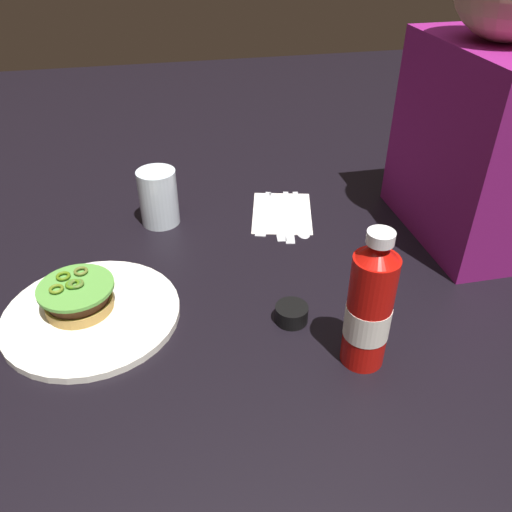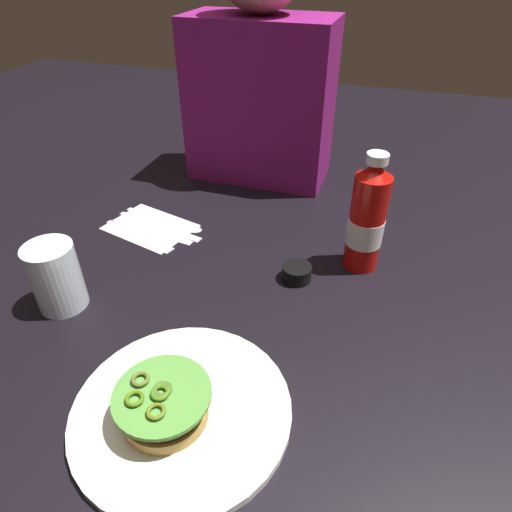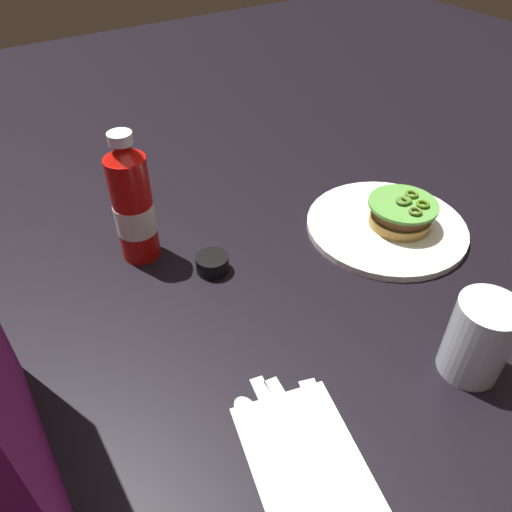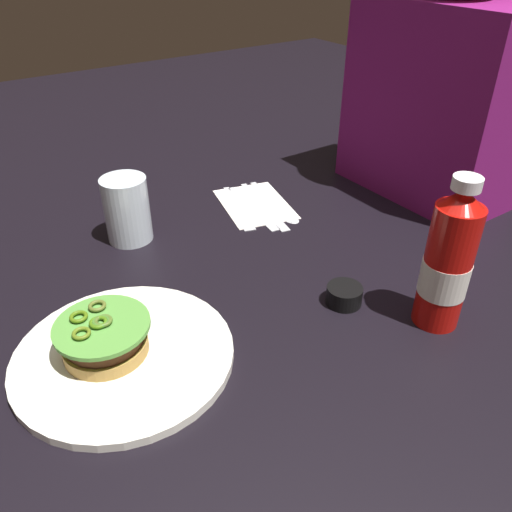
% 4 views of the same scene
% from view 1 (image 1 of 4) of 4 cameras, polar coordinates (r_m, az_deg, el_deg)
% --- Properties ---
extents(ground_plane, '(3.00, 3.00, 0.00)m').
position_cam_1_polar(ground_plane, '(0.93, -9.62, -3.30)').
color(ground_plane, black).
extents(dinner_plate, '(0.28, 0.28, 0.01)m').
position_cam_1_polar(dinner_plate, '(0.89, -17.69, -6.16)').
color(dinner_plate, white).
rests_on(dinner_plate, ground_plane).
extents(burger_sandwich, '(0.12, 0.12, 0.05)m').
position_cam_1_polar(burger_sandwich, '(0.89, -19.11, -4.24)').
color(burger_sandwich, '#B38841').
rests_on(burger_sandwich, dinner_plate).
extents(ketchup_bottle, '(0.06, 0.06, 0.22)m').
position_cam_1_polar(ketchup_bottle, '(0.74, 12.19, -5.62)').
color(ketchup_bottle, red).
rests_on(ketchup_bottle, ground_plane).
extents(water_glass, '(0.08, 0.08, 0.12)m').
position_cam_1_polar(water_glass, '(1.09, -10.97, 6.31)').
color(water_glass, silver).
rests_on(water_glass, ground_plane).
extents(condiment_cup, '(0.05, 0.05, 0.03)m').
position_cam_1_polar(condiment_cup, '(0.84, 3.80, -6.35)').
color(condiment_cup, black).
rests_on(condiment_cup, ground_plane).
extents(napkin, '(0.20, 0.16, 0.00)m').
position_cam_1_polar(napkin, '(1.13, 2.77, 4.78)').
color(napkin, white).
rests_on(napkin, ground_plane).
extents(fork_utensil, '(0.19, 0.07, 0.00)m').
position_cam_1_polar(fork_utensil, '(1.11, 0.76, 4.49)').
color(fork_utensil, silver).
rests_on(fork_utensil, napkin).
extents(butter_knife, '(0.20, 0.04, 0.00)m').
position_cam_1_polar(butter_knife, '(1.11, 2.27, 4.27)').
color(butter_knife, silver).
rests_on(butter_knife, napkin).
extents(steak_knife, '(0.22, 0.06, 0.00)m').
position_cam_1_polar(steak_knife, '(1.10, 3.47, 4.21)').
color(steak_knife, silver).
rests_on(steak_knife, napkin).
extents(spoon_utensil, '(0.20, 0.05, 0.00)m').
position_cam_1_polar(spoon_utensil, '(1.10, 4.84, 4.10)').
color(spoon_utensil, silver).
rests_on(spoon_utensil, napkin).
extents(diner_person, '(0.33, 0.19, 0.56)m').
position_cam_1_polar(diner_person, '(1.04, 23.53, 14.35)').
color(diner_person, '#7C1763').
rests_on(diner_person, ground_plane).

